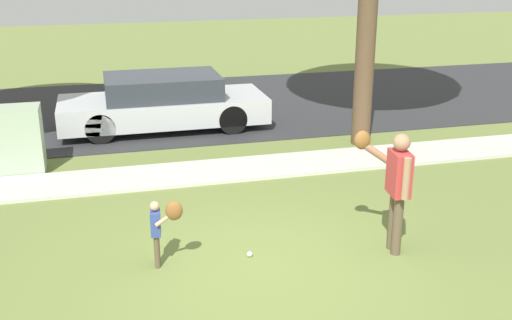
# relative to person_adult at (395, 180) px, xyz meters

# --- Properties ---
(ground_plane) EXTENTS (48.00, 48.00, 0.00)m
(ground_plane) POSITION_rel_person_adult_xyz_m (-1.86, 3.55, -1.04)
(ground_plane) COLOR olive
(sidewalk_strip) EXTENTS (36.00, 1.20, 0.06)m
(sidewalk_strip) POSITION_rel_person_adult_xyz_m (-1.86, 3.65, -1.01)
(sidewalk_strip) COLOR beige
(sidewalk_strip) RESTS_ON ground
(road_surface) EXTENTS (36.00, 6.80, 0.02)m
(road_surface) POSITION_rel_person_adult_xyz_m (-1.86, 8.65, -1.03)
(road_surface) COLOR #2D2D30
(road_surface) RESTS_ON ground
(person_adult) EXTENTS (0.67, 0.69, 1.69)m
(person_adult) POSITION_rel_person_adult_xyz_m (0.00, 0.00, 0.00)
(person_adult) COLOR brown
(person_adult) RESTS_ON ground
(person_child) EXTENTS (0.42, 0.41, 0.97)m
(person_child) POSITION_rel_person_adult_xyz_m (-3.08, 0.32, -0.40)
(person_child) COLOR brown
(person_child) RESTS_ON ground
(baseball) EXTENTS (0.07, 0.07, 0.07)m
(baseball) POSITION_rel_person_adult_xyz_m (-1.92, 0.31, -1.00)
(baseball) COLOR white
(baseball) RESTS_ON ground
(utility_cabinet) EXTENTS (0.81, 0.68, 1.23)m
(utility_cabinet) POSITION_rel_person_adult_xyz_m (-5.19, 4.61, -0.42)
(utility_cabinet) COLOR #9EB293
(utility_cabinet) RESTS_ON ground
(parked_sedan_silver) EXTENTS (4.60, 1.80, 1.23)m
(parked_sedan_silver) POSITION_rel_person_adult_xyz_m (-2.32, 6.79, -0.42)
(parked_sedan_silver) COLOR silver
(parked_sedan_silver) RESTS_ON road_surface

